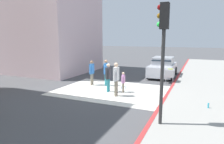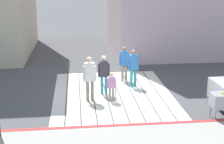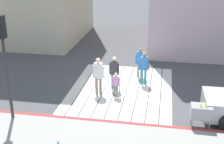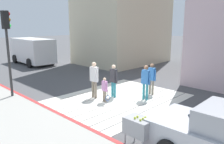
# 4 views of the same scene
# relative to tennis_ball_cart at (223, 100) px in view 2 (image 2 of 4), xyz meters

# --- Properties ---
(ground_plane) EXTENTS (120.00, 120.00, 0.00)m
(ground_plane) POSITION_rel_tennis_ball_cart_xyz_m (2.90, 3.49, -0.70)
(ground_plane) COLOR #4C4C4F
(crosswalk_stripes) EXTENTS (6.40, 4.90, 0.01)m
(crosswalk_stripes) POSITION_rel_tennis_ball_cart_xyz_m (2.90, 3.49, -0.69)
(crosswalk_stripes) COLOR silver
(crosswalk_stripes) RESTS_ON ground
(curb_painted) EXTENTS (0.16, 40.00, 0.13)m
(curb_painted) POSITION_rel_tennis_ball_cart_xyz_m (-0.35, 3.49, -0.63)
(curb_painted) COLOR #BC3333
(curb_painted) RESTS_ON ground
(tennis_ball_cart) EXTENTS (0.56, 0.80, 1.02)m
(tennis_ball_cart) POSITION_rel_tennis_ball_cart_xyz_m (0.00, 0.00, 0.00)
(tennis_ball_cart) COLOR #99999E
(tennis_ball_cart) RESTS_ON ground
(pedestrian_adult_lead) EXTENTS (0.26, 0.50, 1.71)m
(pedestrian_adult_lead) POSITION_rel_tennis_ball_cart_xyz_m (3.74, 2.47, 0.30)
(pedestrian_adult_lead) COLOR teal
(pedestrian_adult_lead) RESTS_ON ground
(pedestrian_adult_trailing) EXTENTS (0.26, 0.53, 1.82)m
(pedestrian_adult_trailing) POSITION_rel_tennis_ball_cart_xyz_m (2.19, 4.47, 0.36)
(pedestrian_adult_trailing) COLOR gray
(pedestrian_adult_trailing) RESTS_ON ground
(pedestrian_adult_side) EXTENTS (0.22, 0.49, 1.67)m
(pedestrian_adult_side) POSITION_rel_tennis_ball_cart_xyz_m (2.94, 3.85, 0.27)
(pedestrian_adult_side) COLOR teal
(pedestrian_adult_side) RESTS_ON ground
(pedestrian_teen_behind) EXTENTS (0.23, 0.48, 1.65)m
(pedestrian_teen_behind) POSITION_rel_tennis_ball_cart_xyz_m (4.65, 2.75, 0.26)
(pedestrian_teen_behind) COLOR gray
(pedestrian_teen_behind) RESTS_ON ground
(pedestrian_child_with_racket) EXTENTS (0.28, 0.37, 1.20)m
(pedestrian_child_with_racket) POSITION_rel_tennis_ball_cart_xyz_m (2.10, 3.62, -0.03)
(pedestrian_child_with_racket) COLOR gray
(pedestrian_child_with_racket) RESTS_ON ground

